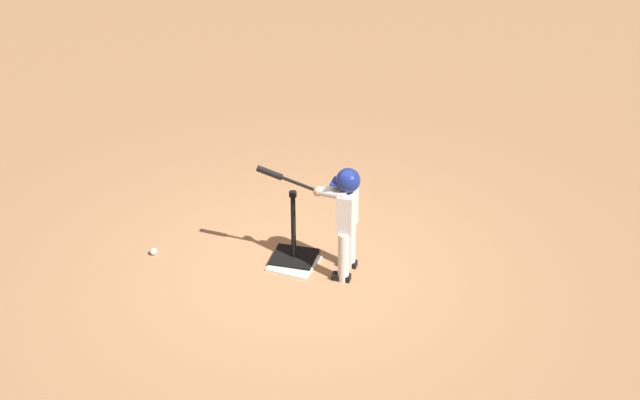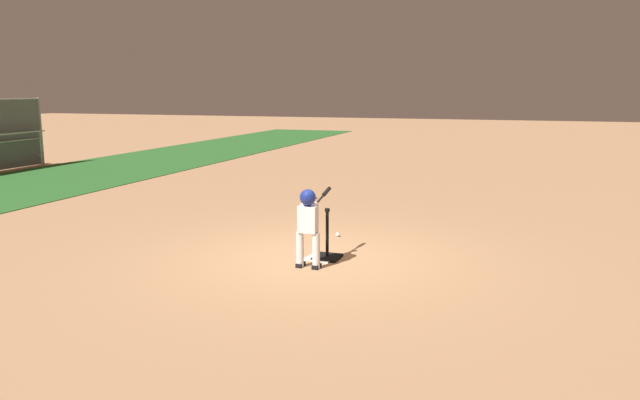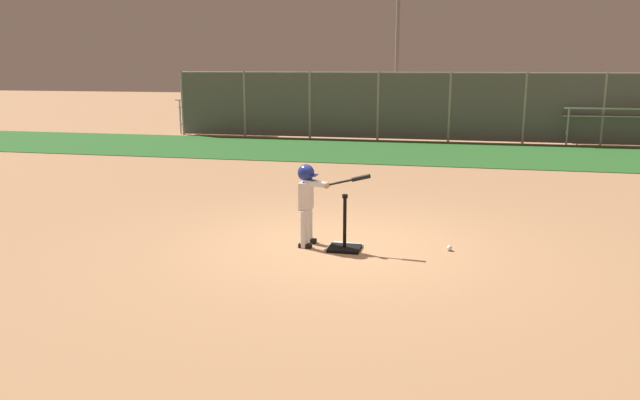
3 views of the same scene
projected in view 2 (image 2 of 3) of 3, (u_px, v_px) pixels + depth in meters
name	position (u px, v px, depth m)	size (l,w,h in m)	color
ground_plane	(317.00, 258.00, 9.60)	(90.00, 90.00, 0.00)	#AD7F56
home_plate	(321.00, 258.00, 9.57)	(0.44, 0.44, 0.02)	white
batting_tee	(327.00, 251.00, 9.55)	(0.44, 0.39, 0.78)	black
batter_child	(309.00, 218.00, 8.98)	(1.03, 0.37, 1.16)	silver
baseball	(338.00, 235.00, 10.97)	(0.07, 0.07, 0.07)	white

